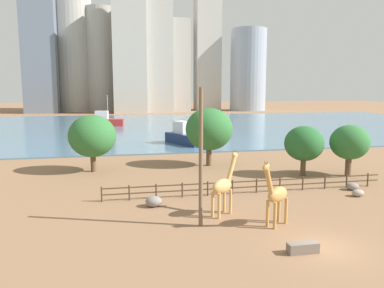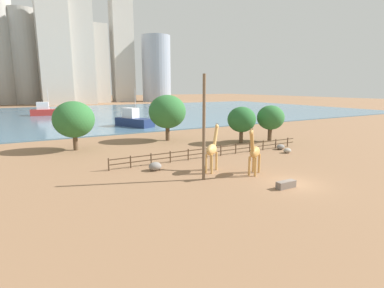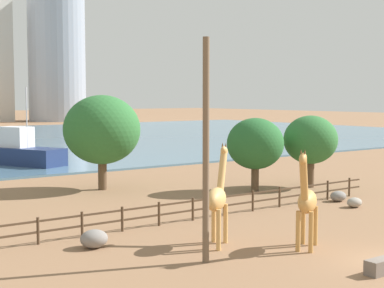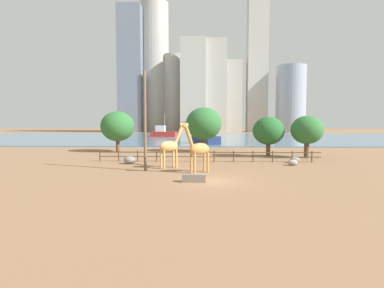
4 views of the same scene
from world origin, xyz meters
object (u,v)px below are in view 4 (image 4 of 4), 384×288
at_px(tree_left_small, 307,130).
at_px(boat_ferry, 205,138).
at_px(boulder_near_fence, 295,160).
at_px(boat_sailboat, 163,133).
at_px(tree_left_large, 268,131).
at_px(tree_center_broad, 118,126).
at_px(tree_right_tall, 204,124).
at_px(giraffe_tall, 170,146).
at_px(utility_pole, 145,121).
at_px(giraffe_companion, 198,149).
at_px(feeding_trough, 194,178).
at_px(boulder_by_pole, 293,163).
at_px(boulder_small, 130,160).

height_order(tree_left_small, boat_ferry, boat_ferry).
relative_size(boulder_near_fence, boat_sailboat, 0.13).
xyz_separation_m(boulder_near_fence, tree_left_large, (-1.64, 6.39, 3.16)).
distance_m(tree_center_broad, tree_right_tall, 13.78).
xyz_separation_m(tree_center_broad, tree_left_small, (27.20, -7.77, -0.44)).
relative_size(tree_center_broad, tree_right_tall, 0.91).
relative_size(giraffe_tall, utility_pole, 0.50).
xyz_separation_m(giraffe_companion, tree_left_large, (9.30, 13.62, 1.32)).
relative_size(tree_center_broad, boat_ferry, 0.71).
xyz_separation_m(giraffe_companion, feeding_trough, (-0.26, -4.35, -1.90)).
xyz_separation_m(giraffe_tall, tree_right_tall, (3.48, 18.04, 2.27)).
height_order(tree_left_large, boat_sailboat, boat_sailboat).
relative_size(utility_pole, boat_ferry, 1.04).
relative_size(utility_pole, feeding_trough, 5.23).
bearing_deg(giraffe_tall, utility_pole, -175.96).
distance_m(giraffe_companion, tree_right_tall, 21.15).
height_order(boulder_by_pole, boat_ferry, boat_ferry).
bearing_deg(giraffe_tall, tree_left_small, -8.28).
xyz_separation_m(tree_center_broad, tree_right_tall, (13.76, 0.65, 0.42)).
bearing_deg(boulder_near_fence, tree_left_large, 104.39).
height_order(boulder_by_pole, boulder_small, boulder_small).
bearing_deg(boat_sailboat, tree_left_large, -62.27).
xyz_separation_m(boulder_near_fence, feeding_trough, (-11.20, -11.57, -0.05)).
bearing_deg(tree_right_tall, tree_center_broad, -177.28).
bearing_deg(utility_pole, boulder_small, 118.85).
bearing_deg(utility_pole, giraffe_tall, 41.93).
bearing_deg(boulder_small, boulder_by_pole, -2.34).
bearing_deg(giraffe_tall, boat_sailboat, 60.18).
bearing_deg(giraffe_tall, feeding_trough, -108.46).
height_order(boulder_by_pole, feeding_trough, boulder_by_pole).
bearing_deg(boat_ferry, boulder_by_pole, -9.67).
bearing_deg(boulder_near_fence, boulder_by_pole, -113.25).
bearing_deg(tree_center_broad, tree_right_tall, 2.72).
relative_size(giraffe_tall, boulder_near_fence, 4.04).
height_order(utility_pole, feeding_trough, utility_pole).
bearing_deg(boat_sailboat, boulder_small, -77.98).
xyz_separation_m(boulder_near_fence, tree_right_tall, (-10.31, 13.79, 4.14)).
xyz_separation_m(tree_left_large, boat_ferry, (-8.26, 25.11, -2.03)).
xyz_separation_m(feeding_trough, boat_ferry, (1.30, 43.08, 1.19)).
height_order(boulder_by_pole, tree_right_tall, tree_right_tall).
distance_m(feeding_trough, tree_center_broad, 28.11).
xyz_separation_m(boulder_near_fence, boulder_by_pole, (-0.86, -2.00, -0.04)).
distance_m(boulder_small, boat_ferry, 33.95).
distance_m(tree_left_large, tree_left_small, 4.89).
height_order(giraffe_companion, feeding_trough, giraffe_companion).
bearing_deg(tree_left_small, giraffe_companion, -138.18).
relative_size(utility_pole, tree_left_large, 1.74).
height_order(tree_right_tall, boat_ferry, boat_ferry).
height_order(boulder_by_pole, tree_center_broad, tree_center_broad).
distance_m(boulder_small, boat_sailboat, 68.77).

